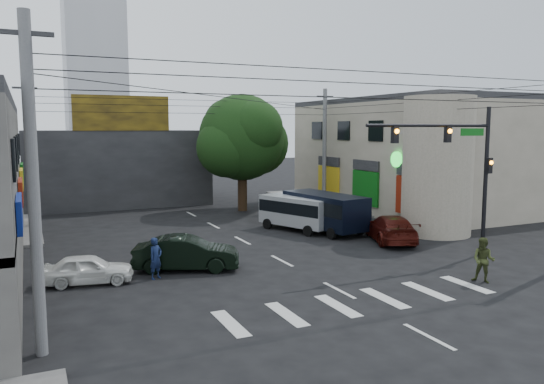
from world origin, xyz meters
TOP-DOWN VIEW (x-y plane):
  - ground at (0.00, 0.00)m, footprint 160.00×160.00m
  - sidewalk_far_right at (18.00, 18.00)m, footprint 16.00×16.00m
  - building_right at (18.00, 13.00)m, footprint 14.00×18.00m
  - corner_column at (11.00, 4.00)m, footprint 4.00×4.00m
  - building_far at (-4.00, 26.00)m, footprint 14.00×10.00m
  - billboard at (-4.00, 21.10)m, footprint 7.00×0.30m
  - tower_distant at (0.00, 70.00)m, footprint 9.00×9.00m
  - street_tree at (4.00, 17.00)m, footprint 6.40×6.40m
  - traffic_gantry at (7.82, -1.00)m, footprint 7.10×0.35m
  - utility_pole_near_left at (-10.50, -4.50)m, footprint 0.32×0.32m
  - utility_pole_far_left at (-10.50, 16.00)m, footprint 0.32×0.32m
  - utility_pole_far_right at (10.50, 16.00)m, footprint 0.32×0.32m
  - dark_sedan at (-4.48, 2.34)m, footprint 4.67×5.64m
  - white_compact at (-8.61, 2.00)m, footprint 2.65×4.00m
  - maroon_sedan at (7.30, 3.40)m, footprint 5.52×6.42m
  - silver_minivan at (4.20, 8.35)m, footprint 6.15×5.25m
  - navy_van at (5.43, 7.31)m, footprint 6.36×3.90m
  - traffic_officer at (-6.00, 1.55)m, footprint 0.99×0.97m
  - pedestrian_olive at (5.83, -4.52)m, footprint 1.50×1.48m

SIDE VIEW (x-z plane):
  - ground at x=0.00m, z-range 0.00..0.00m
  - sidewalk_far_right at x=18.00m, z-range 0.00..0.15m
  - white_compact at x=-8.61m, z-range 0.00..1.19m
  - maroon_sedan at x=7.30m, z-range 0.00..1.45m
  - dark_sedan at x=-4.48m, z-range 0.00..1.50m
  - traffic_officer at x=-6.00m, z-range 0.00..1.72m
  - pedestrian_olive at x=5.83m, z-range 0.00..1.83m
  - silver_minivan at x=4.20m, z-range 0.00..2.07m
  - navy_van at x=5.43m, z-range 0.00..2.28m
  - building_far at x=-4.00m, z-range 0.00..6.00m
  - building_right at x=18.00m, z-range 0.00..8.00m
  - corner_column at x=11.00m, z-range 0.00..8.00m
  - utility_pole_near_left at x=-10.50m, z-range 0.00..9.20m
  - utility_pole_far_left at x=-10.50m, z-range 0.00..9.20m
  - utility_pole_far_right at x=10.50m, z-range 0.00..9.20m
  - traffic_gantry at x=7.82m, z-range 1.23..8.43m
  - street_tree at x=4.00m, z-range 1.12..9.82m
  - billboard at x=-4.00m, z-range 6.00..8.60m
  - tower_distant at x=0.00m, z-range 0.00..44.00m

